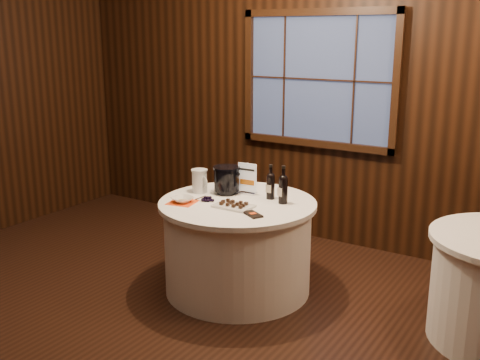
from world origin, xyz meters
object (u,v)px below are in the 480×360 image
Objects in this scene: grape_bunch at (207,199)px; chocolate_box at (253,214)px; port_bottle_left at (271,184)px; main_table at (238,246)px; cracker_bowl at (182,200)px; chocolate_plate at (234,205)px; port_bottle_right at (283,187)px; glass_pitcher at (200,181)px; ice_bucket at (227,179)px; sign_stand at (248,183)px.

chocolate_box is at bearing -11.30° from grape_bunch.
port_bottle_left is 0.48m from chocolate_box.
main_table is 0.60m from cracker_bowl.
chocolate_plate is 1.82× the size of cracker_bowl.
port_bottle_right is 0.62m from grape_bunch.
ice_bucket is at bearing 41.83° from glass_pitcher.
ice_bucket is at bearing 69.70° from cracker_bowl.
ice_bucket is (-0.20, 0.15, 0.51)m from main_table.
port_bottle_left is 1.73× the size of cracker_bowl.
grape_bunch is 0.87× the size of glass_pitcher.
chocolate_plate is at bearing -1.93° from grape_bunch.
port_bottle_right is at bearing 112.94° from chocolate_box.
chocolate_plate is 0.53m from glass_pitcher.
chocolate_box is at bearing 2.43° from cracker_bowl.
sign_stand is 0.40m from chocolate_plate.
chocolate_box is at bearing -3.62° from glass_pitcher.
chocolate_plate is at bearing -108.36° from port_bottle_left.
ice_bucket reaches higher than glass_pitcher.
main_table is 0.64m from glass_pitcher.
chocolate_plate is 1.75× the size of chocolate_box.
port_bottle_right is (0.33, 0.15, 0.52)m from main_table.
cracker_bowl is at bearing -137.52° from port_bottle_left.
port_bottle_left is 0.63m from glass_pitcher.
port_bottle_right reaches higher than glass_pitcher.
sign_stand is at bearing 105.66° from chocolate_plate.
grape_bunch is (-0.50, 0.10, 0.01)m from chocolate_box.
sign_stand is 1.18× the size of ice_bucket.
port_bottle_left is 1.65× the size of grape_bunch.
chocolate_box is 0.86× the size of glass_pitcher.
main_table is 0.58m from port_bottle_left.
chocolate_plate is (0.26, -0.29, -0.11)m from ice_bucket.
grape_bunch is at bearing -117.06° from sign_stand.
ice_bucket reaches higher than grape_bunch.
sign_stand reaches higher than chocolate_plate.
chocolate_plate is (0.11, -0.38, -0.08)m from sign_stand.
port_bottle_left reaches higher than glass_pitcher.
port_bottle_left is at bearing 33.25° from glass_pitcher.
sign_stand is 0.59m from cracker_bowl.
main_table is at bearing -82.09° from sign_stand.
glass_pitcher is (-0.71, 0.29, 0.09)m from chocolate_box.
ice_bucket is (-0.16, -0.08, 0.03)m from sign_stand.
chocolate_plate is 0.25m from chocolate_box.
glass_pitcher reaches higher than chocolate_plate.
port_bottle_left reaches higher than main_table.
sign_stand is 1.67× the size of cracker_bowl.
grape_bunch is at bearing 40.07° from cracker_bowl.
main_table is 0.47m from grape_bunch.
chocolate_plate reaches higher than grape_bunch.
main_table is 7.44× the size of chocolate_box.
main_table is 0.43m from chocolate_plate.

